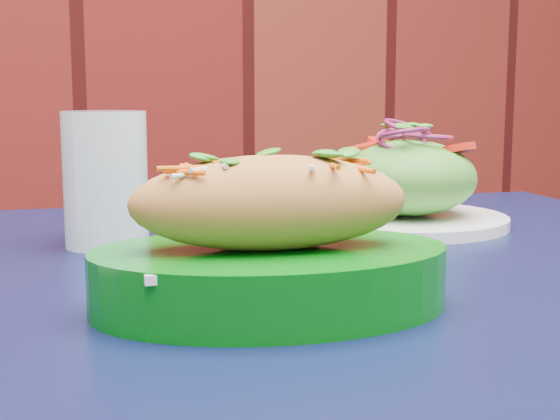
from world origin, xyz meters
name	(u,v)px	position (x,y,z in m)	size (l,w,h in m)	color
cafe_table	(367,358)	(0.42, 1.82, 0.66)	(0.93, 0.93, 0.75)	black
banh_mi_basket	(271,248)	(0.29, 1.72, 0.79)	(0.28, 0.21, 0.11)	#03600C
salad_plate	(407,185)	(0.56, 1.96, 0.80)	(0.22, 0.22, 0.12)	white
water_glass	(106,179)	(0.23, 1.99, 0.81)	(0.08, 0.08, 0.13)	silver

